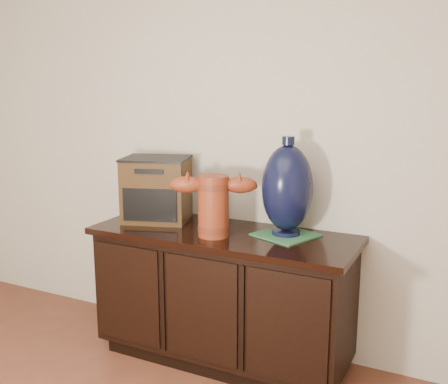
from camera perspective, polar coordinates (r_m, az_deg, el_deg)
The scene contains 6 objects.
sideboard at distance 2.99m, azimuth -0.10°, elevation -11.17°, with size 1.46×0.56×0.75m.
terracotta_vessel at distance 2.74m, azimuth -1.16°, elevation -1.11°, with size 0.45×0.26×0.33m.
tv_radio at distance 3.09m, azimuth -7.35°, elevation 0.32°, with size 0.45×0.40×0.37m.
green_mat at distance 2.81m, azimuth 6.76°, elevation -4.65°, with size 0.28×0.28×0.01m, color #2F693F.
lamp_base at distance 2.75m, azimuth 6.89°, elevation 0.37°, with size 0.35×0.35×0.52m.
spray_can at distance 3.09m, azimuth -0.49°, elevation -1.25°, with size 0.07×0.07×0.20m.
Camera 1 is at (1.22, -0.23, 1.56)m, focal length 42.00 mm.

